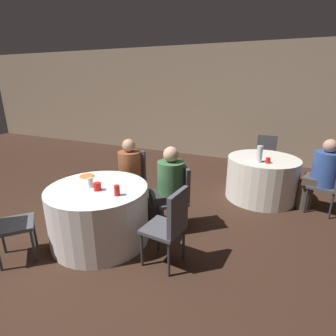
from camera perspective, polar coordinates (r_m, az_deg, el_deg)
name	(u,v)px	position (r m, az deg, el deg)	size (l,w,h in m)	color
ground_plane	(104,246)	(3.50, -13.84, -16.25)	(16.00, 16.00, 0.00)	#382319
wall_back	(209,103)	(7.01, 8.91, 13.76)	(16.00, 0.06, 2.80)	gray
table_near	(99,214)	(3.47, -14.71, -9.60)	(1.24, 1.24, 0.72)	white
table_far	(262,178)	(4.80, 19.69, -2.08)	(1.18, 1.18, 0.72)	white
chair_near_east	(171,222)	(2.83, 0.57, -11.66)	(0.44, 0.44, 0.91)	#47474C
chair_near_north	(133,174)	(4.23, -7.71, -1.27)	(0.45, 0.45, 0.91)	#47474C
chair_near_southwest	(2,218)	(3.42, -32.39, -9.14)	(0.56, 0.56, 0.91)	#47474C
chair_near_northeast	(178,192)	(3.52, 2.10, -5.31)	(0.56, 0.56, 0.91)	#47474C
chair_far_east	(331,181)	(4.61, 31.91, -2.33)	(0.47, 0.47, 0.91)	#47474C
chair_far_north	(266,154)	(5.70, 20.49, 2.94)	(0.41, 0.42, 0.91)	#47474C
person_green_jacket	(166,189)	(3.46, -0.40, -4.66)	(0.49, 0.48, 1.17)	#282828
person_floral_shirt	(128,175)	(4.08, -8.68, -1.56)	(0.37, 0.51, 1.13)	#282828
person_blue_shirt	(320,175)	(4.60, 30.14, -1.28)	(0.52, 0.41, 1.16)	#4C4238
pizza_plate_near	(87,176)	(3.71, -17.27, -1.72)	(0.26, 0.26, 0.02)	white
soda_can_silver	(90,182)	(3.33, -16.54, -3.04)	(0.07, 0.07, 0.12)	silver
soda_can_red	(117,190)	(3.02, -11.05, -4.81)	(0.07, 0.07, 0.12)	red
cup_near	(97,187)	(3.22, -15.12, -3.92)	(0.09, 0.09, 0.09)	red
bottle_far	(259,154)	(4.39, 19.29, 2.89)	(0.09, 0.09, 0.27)	silver
cup_far	(268,160)	(4.41, 20.92, 1.55)	(0.07, 0.07, 0.09)	red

